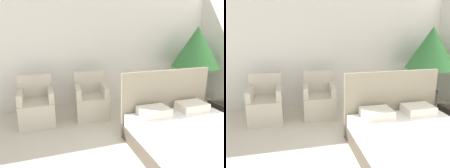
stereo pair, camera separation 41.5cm
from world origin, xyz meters
TOP-DOWN VIEW (x-y plane):
  - wall_back at (0.00, 4.07)m, footprint 10.00×0.06m
  - bed at (0.76, 1.19)m, footprint 1.72×2.14m
  - armchair_near_window_left at (-1.48, 3.26)m, footprint 0.67×0.68m
  - armchair_near_window_right at (-0.37, 3.26)m, footprint 0.72×0.73m
  - potted_palm at (2.32, 3.34)m, footprint 1.15×1.15m

SIDE VIEW (x-z plane):
  - bed at x=0.76m, z-range -0.32..0.84m
  - armchair_near_window_left at x=-1.48m, z-range -0.16..0.78m
  - armchair_near_window_right at x=-0.37m, z-range -0.16..0.78m
  - potted_palm at x=2.32m, z-range 0.38..2.28m
  - wall_back at x=0.00m, z-range 0.00..2.90m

